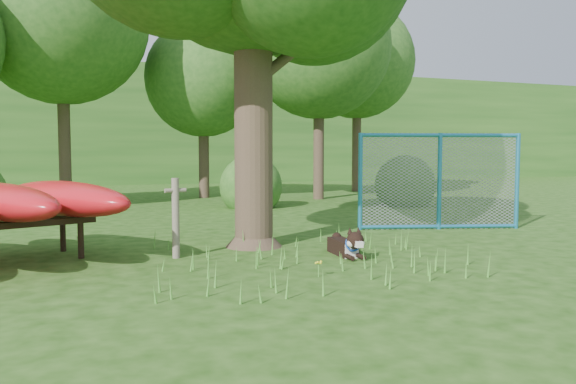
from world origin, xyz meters
name	(u,v)px	position (x,y,z in m)	size (l,w,h in m)	color
ground	(307,278)	(0.00, 0.00, 0.00)	(80.00, 80.00, 0.00)	#1C440D
wooden_post	(176,216)	(-1.31, 1.93, 0.63)	(0.33, 0.13, 1.20)	#6D6151
husky_dog	(347,245)	(1.14, 1.15, 0.17)	(0.32, 1.10, 0.49)	black
fence_section	(439,181)	(4.28, 3.22, 0.99)	(3.26, 1.05, 3.28)	teal
wildflower_clump	(319,264)	(0.17, 0.01, 0.17)	(0.09, 0.09, 0.21)	#509B33
bg_tree_b	(61,18)	(-3.00, 12.00, 5.61)	(5.20, 5.20, 8.22)	#3E2E22
bg_tree_c	(203,79)	(1.50, 13.00, 4.11)	(4.00, 4.00, 6.12)	#3E2E22
bg_tree_d	(319,47)	(5.00, 11.00, 5.08)	(4.80, 4.80, 7.50)	#3E2E22
bg_tree_e	(357,62)	(8.00, 14.00, 5.23)	(4.60, 4.60, 7.55)	#3E2E22
shrub_right	(405,205)	(6.50, 8.00, 0.00)	(1.80, 1.80, 1.80)	#2B5C1D
shrub_mid	(251,207)	(2.00, 9.00, 0.00)	(1.80, 1.80, 1.80)	#2B5C1D
wooded_hillside	(124,128)	(0.00, 28.00, 3.00)	(80.00, 12.00, 6.00)	#2B5C1D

